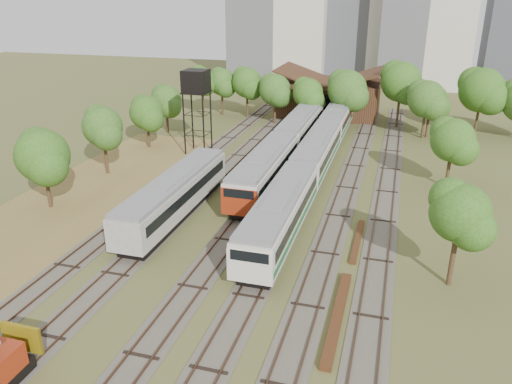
% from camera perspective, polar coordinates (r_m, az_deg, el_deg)
% --- Properties ---
extents(ground, '(240.00, 240.00, 0.00)m').
position_cam_1_polar(ground, '(32.01, -6.15, -14.30)').
color(ground, '#475123').
rests_on(ground, ground).
extents(dry_grass_patch, '(14.00, 60.00, 0.04)m').
position_cam_1_polar(dry_grass_patch, '(46.52, -23.31, -3.88)').
color(dry_grass_patch, brown).
rests_on(dry_grass_patch, ground).
extents(tracks, '(24.60, 80.00, 0.19)m').
position_cam_1_polar(tracks, '(53.37, 3.25, 1.24)').
color(tracks, '#4C473D').
rests_on(tracks, ground).
extents(railcar_red_set, '(3.24, 34.58, 4.01)m').
position_cam_1_polar(railcar_red_set, '(58.24, 3.30, 5.18)').
color(railcar_red_set, black).
rests_on(railcar_red_set, ground).
extents(railcar_green_set, '(3.17, 52.07, 3.92)m').
position_cam_1_polar(railcar_green_set, '(56.39, 6.99, 4.43)').
color(railcar_green_set, black).
rests_on(railcar_green_set, ground).
extents(railcar_rear, '(2.81, 16.08, 3.47)m').
position_cam_1_polar(railcar_rear, '(84.32, 7.59, 10.07)').
color(railcar_rear, black).
rests_on(railcar_rear, ground).
extents(old_grey_coach, '(3.07, 18.00, 3.80)m').
position_cam_1_polar(old_grey_coach, '(44.89, -9.21, -0.32)').
color(old_grey_coach, black).
rests_on(old_grey_coach, ground).
extents(water_tower, '(2.96, 2.96, 10.25)m').
position_cam_1_polar(water_tower, '(61.64, -6.88, 12.21)').
color(water_tower, black).
rests_on(water_tower, ground).
extents(rail_pile_near, '(0.66, 9.88, 0.33)m').
position_cam_1_polar(rail_pile_near, '(32.27, 9.28, -13.79)').
color(rail_pile_near, '#4E2C16').
rests_on(rail_pile_near, ground).
extents(rail_pile_far, '(0.47, 7.59, 0.25)m').
position_cam_1_polar(rail_pile_far, '(41.39, 11.52, -5.46)').
color(rail_pile_far, '#4E2C16').
rests_on(rail_pile_far, ground).
extents(maintenance_shed, '(16.45, 11.55, 7.58)m').
position_cam_1_polar(maintenance_shed, '(84.00, 8.31, 10.74)').
color(maintenance_shed, '#321B12').
rests_on(maintenance_shed, ground).
extents(tree_band_left, '(5.84, 62.93, 8.15)m').
position_cam_1_polar(tree_band_left, '(54.43, -19.32, 6.02)').
color(tree_band_left, '#382616').
rests_on(tree_band_left, ground).
extents(tree_band_far, '(49.30, 10.73, 9.61)m').
position_cam_1_polar(tree_band_far, '(75.28, 14.59, 11.18)').
color(tree_band_far, '#382616').
rests_on(tree_band_far, ground).
extents(tree_band_right, '(5.99, 43.71, 7.40)m').
position_cam_1_polar(tree_band_right, '(56.66, 20.54, 6.48)').
color(tree_band_right, '#382616').
rests_on(tree_band_right, ground).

